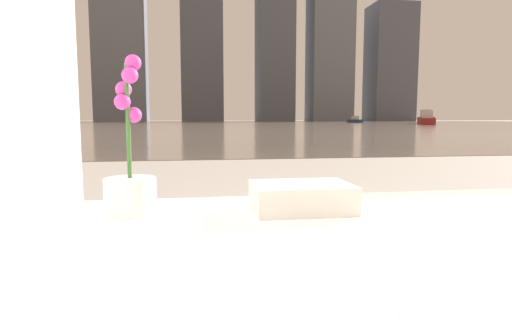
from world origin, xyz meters
TOP-DOWN VIEW (x-y plane):
  - potted_orchid at (-0.60, 0.89)m, footprint 0.14×0.14m
  - towel_stack at (-0.11, 0.86)m, footprint 0.29×0.21m
  - harbor_water at (0.00, 62.00)m, footprint 180.00×110.00m
  - harbor_boat_0 at (33.79, 55.72)m, footprint 4.20×5.88m
  - harbor_boat_3 at (27.82, 45.56)m, footprint 3.49×4.78m
  - harbor_boat_4 at (29.05, 71.26)m, footprint 1.89×3.53m
  - skyline_tower_0 at (-41.55, 118.00)m, footprint 13.18×8.19m
  - skyline_tower_3 at (22.73, 118.00)m, footprint 10.00×12.60m
  - skyline_tower_4 at (39.69, 118.00)m, footprint 12.46×9.93m
  - skyline_tower_5 at (59.12, 118.00)m, footprint 12.86×10.77m

SIDE VIEW (x-z plane):
  - harbor_water at x=0.00m, z-range 0.00..0.01m
  - harbor_boat_4 at x=29.05m, z-range -0.18..1.08m
  - towel_stack at x=-0.11m, z-range 0.48..0.56m
  - potted_orchid at x=-0.60m, z-range 0.36..0.81m
  - harbor_boat_3 at x=27.82m, z-range -0.24..1.47m
  - harbor_boat_0 at x=33.79m, z-range -0.30..1.80m
  - skyline_tower_5 at x=59.12m, z-range 0.00..35.25m
  - skyline_tower_4 at x=39.69m, z-range 0.00..58.41m
  - skyline_tower_0 at x=-41.55m, z-range 0.00..62.14m
  - skyline_tower_3 at x=22.73m, z-range 0.00..63.04m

